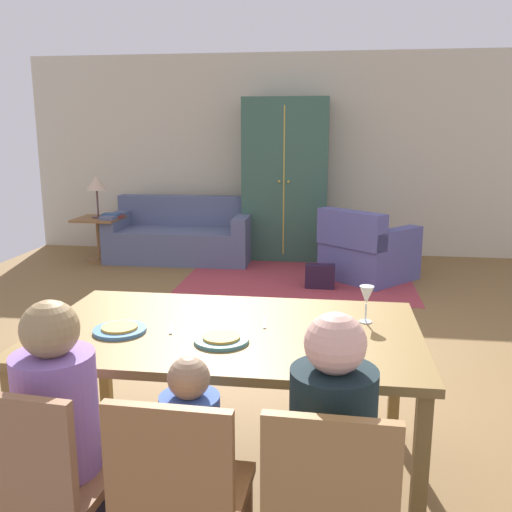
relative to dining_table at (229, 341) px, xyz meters
The scene contains 26 objects.
ground_plane 2.03m from the dining_table, 91.66° to the left, with size 7.48×6.75×0.02m, color brown.
back_wall 5.37m from the dining_table, 90.59° to the left, with size 7.48×0.10×2.70m, color beige.
dining_table is the anchor object (origin of this frame).
plate_near_man 0.52m from the dining_table, 166.56° to the right, with size 0.25×0.25×0.02m, color teal.
pizza_near_man 0.52m from the dining_table, 166.56° to the right, with size 0.17×0.17×0.01m, color gold.
plate_near_child 0.19m from the dining_table, 90.00° to the right, with size 0.25×0.25×0.02m, color teal.
pizza_near_child 0.20m from the dining_table, 90.00° to the right, with size 0.17×0.17×0.01m, color gold.
plate_near_woman 0.52m from the dining_table, 11.27° to the right, with size 0.25×0.25×0.02m, color #4E7298.
wine_glass 0.71m from the dining_table, 15.32° to the left, with size 0.07×0.07×0.19m.
fork 0.29m from the dining_table, 169.65° to the right, with size 0.02×0.15×0.01m, color silver.
knife 0.20m from the dining_table, 31.33° to the left, with size 0.01×0.17×0.01m, color silver.
dining_chair_man 1.05m from the dining_table, 119.56° to the right, with size 0.46×0.46×0.87m.
person_man 0.90m from the dining_table, 124.61° to the right, with size 0.30×0.41×1.11m.
dining_chair_child 0.92m from the dining_table, 90.16° to the right, with size 0.43×0.43×0.87m.
person_child 0.77m from the dining_table, 89.92° to the right, with size 0.22×0.29×0.92m.
dining_chair_woman 1.05m from the dining_table, 60.91° to the right, with size 0.43×0.43×0.87m.
person_woman 0.90m from the dining_table, 55.16° to the right, with size 0.30×0.40×1.11m.
area_rug 3.83m from the dining_table, 88.53° to the left, with size 2.60×1.80×0.01m, color #99343D.
couch 4.88m from the dining_table, 108.03° to the left, with size 1.87×0.86×0.82m.
armchair 4.04m from the dining_table, 77.44° to the left, with size 1.21×1.21×0.82m.
armoire 4.95m from the dining_table, 91.77° to the left, with size 1.10×0.59×2.10m.
side_table 5.06m from the dining_table, 120.13° to the left, with size 0.56×0.56×0.58m.
table_lamp 5.06m from the dining_table, 120.13° to the left, with size 0.26×0.26×0.54m.
book_lower 5.01m from the dining_table, 117.91° to the left, with size 0.22×0.16×0.03m, color maroon.
book_upper 5.00m from the dining_table, 118.31° to the left, with size 0.22×0.16×0.03m, color #32517B.
handbag 3.53m from the dining_table, 84.06° to the left, with size 0.32×0.16×0.26m, color #25152B.
Camera 1 is at (0.54, -3.66, 1.70)m, focal length 39.62 mm.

